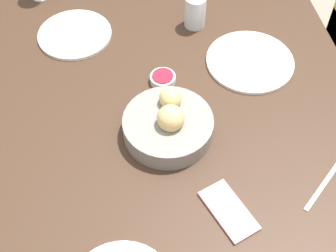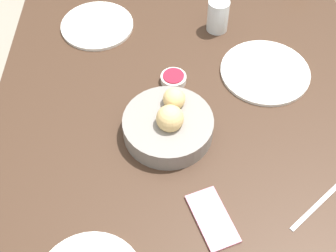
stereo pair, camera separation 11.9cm
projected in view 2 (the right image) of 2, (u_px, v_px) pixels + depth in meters
dining_table at (182, 156)px, 1.27m from camera, size 1.51×1.03×0.75m
bread_basket at (169, 124)px, 1.19m from camera, size 0.23×0.23×0.11m
plate_near_left at (97, 25)px, 1.47m from camera, size 0.23×0.23×0.01m
plate_far_center at (265, 72)px, 1.34m from camera, size 0.26×0.26×0.01m
water_tumbler at (218, 16)px, 1.43m from camera, size 0.07×0.07×0.10m
jam_bowl_berry at (173, 79)px, 1.32m from camera, size 0.07×0.07×0.03m
knife_silver at (318, 205)px, 1.09m from camera, size 0.14×0.15×0.00m
cell_phone at (212, 219)px, 1.06m from camera, size 0.17×0.12×0.01m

